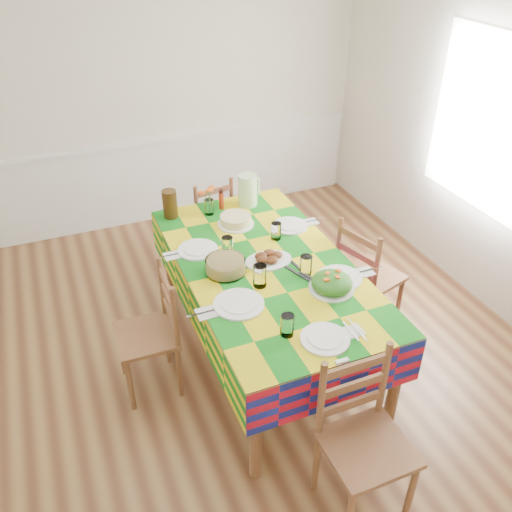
{
  "coord_description": "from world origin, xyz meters",
  "views": [
    {
      "loc": [
        -1.06,
        -2.86,
        3.0
      ],
      "look_at": [
        0.13,
        0.02,
        0.94
      ],
      "focal_mm": 38.0,
      "sensor_mm": 36.0,
      "label": 1
    }
  ],
  "objects_px": {
    "chair_near": "(363,441)",
    "chair_right": "(366,277)",
    "chair_left": "(152,334)",
    "dining_table": "(266,275)",
    "meat_platter": "(268,258)",
    "tea_pitcher": "(170,204)",
    "green_pitcher": "(248,190)",
    "chair_far": "(209,222)"
  },
  "relations": [
    {
      "from": "chair_near",
      "to": "chair_right",
      "type": "distance_m",
      "value": 1.59
    },
    {
      "from": "chair_near",
      "to": "chair_left",
      "type": "relative_size",
      "value": 1.08
    },
    {
      "from": "dining_table",
      "to": "meat_platter",
      "type": "bearing_deg",
      "value": 42.9
    },
    {
      "from": "tea_pitcher",
      "to": "chair_right",
      "type": "relative_size",
      "value": 0.23
    },
    {
      "from": "tea_pitcher",
      "to": "chair_left",
      "type": "distance_m",
      "value": 1.12
    },
    {
      "from": "tea_pitcher",
      "to": "chair_left",
      "type": "bearing_deg",
      "value": -114.14
    },
    {
      "from": "meat_platter",
      "to": "green_pitcher",
      "type": "distance_m",
      "value": 0.89
    },
    {
      "from": "chair_left",
      "to": "meat_platter",
      "type": "bearing_deg",
      "value": 92.91
    },
    {
      "from": "meat_platter",
      "to": "tea_pitcher",
      "type": "distance_m",
      "value": 1.02
    },
    {
      "from": "green_pitcher",
      "to": "tea_pitcher",
      "type": "bearing_deg",
      "value": 176.35
    },
    {
      "from": "meat_platter",
      "to": "chair_far",
      "type": "distance_m",
      "value": 1.39
    },
    {
      "from": "tea_pitcher",
      "to": "chair_far",
      "type": "bearing_deg",
      "value": 43.73
    },
    {
      "from": "chair_right",
      "to": "dining_table",
      "type": "bearing_deg",
      "value": 72.48
    },
    {
      "from": "tea_pitcher",
      "to": "chair_near",
      "type": "xyz_separation_m",
      "value": [
        0.44,
        -2.28,
        -0.44
      ]
    },
    {
      "from": "meat_platter",
      "to": "green_pitcher",
      "type": "height_order",
      "value": "green_pitcher"
    },
    {
      "from": "dining_table",
      "to": "green_pitcher",
      "type": "height_order",
      "value": "green_pitcher"
    },
    {
      "from": "tea_pitcher",
      "to": "chair_near",
      "type": "height_order",
      "value": "tea_pitcher"
    },
    {
      "from": "dining_table",
      "to": "chair_far",
      "type": "distance_m",
      "value": 1.39
    },
    {
      "from": "meat_platter",
      "to": "tea_pitcher",
      "type": "bearing_deg",
      "value": 117.58
    },
    {
      "from": "dining_table",
      "to": "chair_near",
      "type": "distance_m",
      "value": 1.37
    },
    {
      "from": "dining_table",
      "to": "chair_right",
      "type": "bearing_deg",
      "value": -0.89
    },
    {
      "from": "dining_table",
      "to": "chair_right",
      "type": "distance_m",
      "value": 0.89
    },
    {
      "from": "tea_pitcher",
      "to": "green_pitcher",
      "type": "bearing_deg",
      "value": -3.65
    },
    {
      "from": "chair_left",
      "to": "chair_right",
      "type": "xyz_separation_m",
      "value": [
        1.72,
        -0.01,
        0.02
      ]
    },
    {
      "from": "meat_platter",
      "to": "green_pitcher",
      "type": "xyz_separation_m",
      "value": [
        0.19,
        0.86,
        0.11
      ]
    },
    {
      "from": "meat_platter",
      "to": "chair_left",
      "type": "xyz_separation_m",
      "value": [
        -0.89,
        -0.03,
        -0.39
      ]
    },
    {
      "from": "dining_table",
      "to": "tea_pitcher",
      "type": "xyz_separation_m",
      "value": [
        -0.44,
        0.93,
        0.21
      ]
    },
    {
      "from": "meat_platter",
      "to": "chair_right",
      "type": "xyz_separation_m",
      "value": [
        0.83,
        -0.04,
        -0.37
      ]
    },
    {
      "from": "dining_table",
      "to": "meat_platter",
      "type": "distance_m",
      "value": 0.13
    },
    {
      "from": "chair_near",
      "to": "dining_table",
      "type": "bearing_deg",
      "value": 89.83
    },
    {
      "from": "chair_near",
      "to": "chair_far",
      "type": "height_order",
      "value": "chair_near"
    },
    {
      "from": "chair_left",
      "to": "tea_pitcher",
      "type": "bearing_deg",
      "value": 157.04
    },
    {
      "from": "dining_table",
      "to": "meat_platter",
      "type": "height_order",
      "value": "meat_platter"
    },
    {
      "from": "chair_far",
      "to": "chair_left",
      "type": "xyz_separation_m",
      "value": [
        -0.87,
        -1.36,
        0.02
      ]
    },
    {
      "from": "green_pitcher",
      "to": "chair_left",
      "type": "height_order",
      "value": "green_pitcher"
    },
    {
      "from": "chair_far",
      "to": "green_pitcher",
      "type": "bearing_deg",
      "value": 106.02
    },
    {
      "from": "green_pitcher",
      "to": "chair_right",
      "type": "relative_size",
      "value": 0.27
    },
    {
      "from": "green_pitcher",
      "to": "chair_far",
      "type": "bearing_deg",
      "value": 113.75
    },
    {
      "from": "chair_left",
      "to": "dining_table",
      "type": "bearing_deg",
      "value": 91.24
    },
    {
      "from": "tea_pitcher",
      "to": "meat_platter",
      "type": "bearing_deg",
      "value": -62.42
    },
    {
      "from": "chair_far",
      "to": "chair_right",
      "type": "bearing_deg",
      "value": 114.18
    },
    {
      "from": "meat_platter",
      "to": "tea_pitcher",
      "type": "height_order",
      "value": "tea_pitcher"
    }
  ]
}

